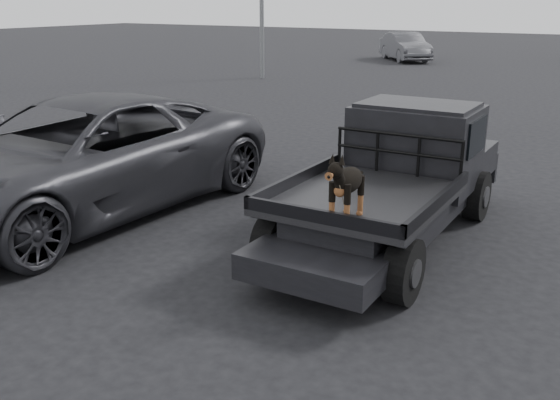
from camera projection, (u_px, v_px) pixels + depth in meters
The scene contains 7 objects.
ground at pixel (256, 298), 7.06m from camera, with size 120.00×120.00×0.00m, color black.
flatbed_ute at pixel (389, 209), 8.62m from camera, with size 2.00×5.40×0.92m, color black, non-canonical shape.
ute_cab at pixel (416, 133), 9.12m from camera, with size 1.72×1.30×0.88m, color black, non-canonical shape.
headache_rack at pixel (398, 154), 8.56m from camera, with size 1.80×0.08×0.55m, color black, non-canonical shape.
dog at pixel (347, 186), 6.78m from camera, with size 0.32×0.60×0.74m, color black, non-canonical shape.
parked_suv at pixel (80, 158), 9.63m from camera, with size 2.96×6.42×1.78m, color #323237.
distant_car_a at pixel (405, 47), 33.68m from camera, with size 1.57×4.50×1.48m, color #4A4A4F.
Camera 1 is at (3.49, -5.34, 3.24)m, focal length 40.00 mm.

